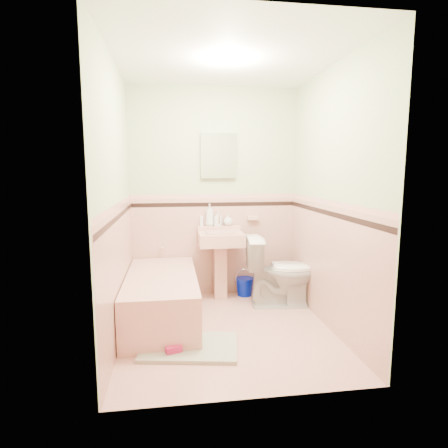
{
  "coord_description": "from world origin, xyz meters",
  "views": [
    {
      "loc": [
        -0.51,
        -3.35,
        1.53
      ],
      "look_at": [
        0.0,
        0.25,
        1.0
      ],
      "focal_mm": 29.64,
      "sensor_mm": 36.0,
      "label": 1
    }
  ],
  "objects": [
    {
      "name": "floor",
      "position": [
        0.0,
        0.0,
        0.0
      ],
      "size": [
        2.2,
        2.2,
        0.0
      ],
      "primitive_type": "plane",
      "color": "#DEA291",
      "rests_on": "ground"
    },
    {
      "name": "ceiling",
      "position": [
        0.0,
        0.0,
        2.5
      ],
      "size": [
        2.2,
        2.2,
        0.0
      ],
      "primitive_type": "plane",
      "rotation": [
        3.14,
        0.0,
        0.0
      ],
      "color": "white",
      "rests_on": "ground"
    },
    {
      "name": "wall_back",
      "position": [
        0.0,
        1.1,
        1.25
      ],
      "size": [
        2.5,
        0.0,
        2.5
      ],
      "primitive_type": "plane",
      "rotation": [
        1.57,
        0.0,
        0.0
      ],
      "color": "beige",
      "rests_on": "ground"
    },
    {
      "name": "wall_front",
      "position": [
        0.0,
        -1.1,
        1.25
      ],
      "size": [
        2.5,
        0.0,
        2.5
      ],
      "primitive_type": "plane",
      "rotation": [
        -1.57,
        0.0,
        0.0
      ],
      "color": "beige",
      "rests_on": "ground"
    },
    {
      "name": "wall_left",
      "position": [
        -1.0,
        0.0,
        1.25
      ],
      "size": [
        0.0,
        2.5,
        2.5
      ],
      "primitive_type": "plane",
      "rotation": [
        1.57,
        0.0,
        1.57
      ],
      "color": "beige",
      "rests_on": "ground"
    },
    {
      "name": "wall_right",
      "position": [
        1.0,
        0.0,
        1.25
      ],
      "size": [
        0.0,
        2.5,
        2.5
      ],
      "primitive_type": "plane",
      "rotation": [
        1.57,
        0.0,
        -1.57
      ],
      "color": "beige",
      "rests_on": "ground"
    },
    {
      "name": "wainscot_back",
      "position": [
        0.0,
        1.09,
        0.6
      ],
      "size": [
        2.0,
        0.0,
        2.0
      ],
      "primitive_type": "plane",
      "rotation": [
        1.57,
        0.0,
        0.0
      ],
      "color": "#E0A896",
      "rests_on": "ground"
    },
    {
      "name": "wainscot_front",
      "position": [
        0.0,
        -1.09,
        0.6
      ],
      "size": [
        2.0,
        0.0,
        2.0
      ],
      "primitive_type": "plane",
      "rotation": [
        -1.57,
        0.0,
        0.0
      ],
      "color": "#E0A896",
      "rests_on": "ground"
    },
    {
      "name": "wainscot_left",
      "position": [
        -0.99,
        0.0,
        0.6
      ],
      "size": [
        0.0,
        2.2,
        2.2
      ],
      "primitive_type": "plane",
      "rotation": [
        1.57,
        0.0,
        1.57
      ],
      "color": "#E0A896",
      "rests_on": "ground"
    },
    {
      "name": "wainscot_right",
      "position": [
        0.99,
        0.0,
        0.6
      ],
      "size": [
        0.0,
        2.2,
        2.2
      ],
      "primitive_type": "plane",
      "rotation": [
        1.57,
        0.0,
        -1.57
      ],
      "color": "#E0A896",
      "rests_on": "ground"
    },
    {
      "name": "accent_back",
      "position": [
        0.0,
        1.08,
        1.12
      ],
      "size": [
        2.0,
        0.0,
        2.0
      ],
      "primitive_type": "plane",
      "rotation": [
        1.57,
        0.0,
        0.0
      ],
      "color": "black",
      "rests_on": "ground"
    },
    {
      "name": "accent_front",
      "position": [
        0.0,
        -1.08,
        1.12
      ],
      "size": [
        2.0,
        0.0,
        2.0
      ],
      "primitive_type": "plane",
      "rotation": [
        -1.57,
        0.0,
        0.0
      ],
      "color": "black",
      "rests_on": "ground"
    },
    {
      "name": "accent_left",
      "position": [
        -0.98,
        0.0,
        1.12
      ],
      "size": [
        0.0,
        2.2,
        2.2
      ],
      "primitive_type": "plane",
      "rotation": [
        1.57,
        0.0,
        1.57
      ],
      "color": "black",
      "rests_on": "ground"
    },
    {
      "name": "accent_right",
      "position": [
        0.98,
        0.0,
        1.12
      ],
      "size": [
        0.0,
        2.2,
        2.2
      ],
      "primitive_type": "plane",
      "rotation": [
        1.57,
        0.0,
        -1.57
      ],
      "color": "black",
      "rests_on": "ground"
    },
    {
      "name": "cap_back",
      "position": [
        0.0,
        1.08,
        1.22
      ],
      "size": [
        2.0,
        0.0,
        2.0
      ],
      "primitive_type": "plane",
      "rotation": [
        1.57,
        0.0,
        0.0
      ],
      "color": "#DE9E92",
      "rests_on": "ground"
    },
    {
      "name": "cap_front",
      "position": [
        0.0,
        -1.08,
        1.22
      ],
      "size": [
        2.0,
        0.0,
        2.0
      ],
      "primitive_type": "plane",
      "rotation": [
        -1.57,
        0.0,
        0.0
      ],
      "color": "#DE9E92",
      "rests_on": "ground"
    },
    {
      "name": "cap_left",
      "position": [
        -0.98,
        0.0,
        1.22
      ],
      "size": [
        0.0,
        2.2,
        2.2
      ],
      "primitive_type": "plane",
      "rotation": [
        1.57,
        0.0,
        1.57
      ],
      "color": "#DE9E92",
      "rests_on": "ground"
    },
    {
      "name": "cap_right",
      "position": [
        0.98,
        0.0,
        1.22
      ],
      "size": [
        0.0,
        2.2,
        2.2
      ],
      "primitive_type": "plane",
      "rotation": [
        1.57,
        0.0,
        -1.57
      ],
      "color": "#DE9E92",
      "rests_on": "ground"
    },
    {
      "name": "bathtub",
      "position": [
        -0.63,
        0.33,
        0.23
      ],
      "size": [
        0.7,
        1.5,
        0.45
      ],
      "primitive_type": "cube",
      "color": "#D99F8D",
      "rests_on": "floor"
    },
    {
      "name": "tub_faucet",
      "position": [
        -0.63,
        1.05,
        0.63
      ],
      "size": [
        0.04,
        0.12,
        0.04
      ],
      "primitive_type": "cylinder",
      "rotation": [
        1.57,
        0.0,
        0.0
      ],
      "color": "silver",
      "rests_on": "wall_back"
    },
    {
      "name": "sink",
      "position": [
        0.05,
        0.86,
        0.41
      ],
      "size": [
        0.52,
        0.48,
        0.81
      ],
      "primitive_type": null,
      "color": "#D99F8D",
      "rests_on": "floor"
    },
    {
      "name": "sink_faucet",
      "position": [
        0.05,
        1.0,
        0.95
      ],
      "size": [
        0.02,
        0.02,
        0.1
      ],
      "primitive_type": "cylinder",
      "color": "silver",
      "rests_on": "sink"
    },
    {
      "name": "medicine_cabinet",
      "position": [
        0.05,
        1.07,
        1.7
      ],
      "size": [
        0.42,
        0.04,
        0.53
      ],
      "primitive_type": "cube",
      "color": "white",
      "rests_on": "wall_back"
    },
    {
      "name": "soap_dish",
      "position": [
        0.47,
        1.06,
        0.95
      ],
      "size": [
        0.13,
        0.08,
        0.04
      ],
      "primitive_type": "cube",
      "color": "#D99F8D",
      "rests_on": "wall_back"
    },
    {
      "name": "soap_bottle_left",
      "position": [
        -0.06,
        1.04,
        1.0
      ],
      "size": [
        0.12,
        0.12,
        0.27
      ],
      "primitive_type": "imported",
      "rotation": [
        0.0,
        0.0,
        -0.17
      ],
      "color": "#B2B2B2",
      "rests_on": "sink"
    },
    {
      "name": "soap_bottle_mid",
      "position": [
        0.04,
        1.04,
        0.96
      ],
      "size": [
        0.11,
        0.11,
        0.18
      ],
      "primitive_type": "imported",
      "rotation": [
        0.0,
        0.0,
        -0.35
      ],
      "color": "#B2B2B2",
      "rests_on": "sink"
    },
    {
      "name": "soap_bottle_right",
      "position": [
        0.16,
        1.04,
        0.94
      ],
      "size": [
        0.14,
        0.14,
        0.14
      ],
      "primitive_type": "imported",
      "rotation": [
        0.0,
        0.0,
        -0.35
      ],
      "color": "#B2B2B2",
      "rests_on": "sink"
    },
    {
      "name": "tube",
      "position": [
        -0.16,
        1.04,
        0.93
      ],
      "size": [
        0.05,
        0.05,
        0.12
      ],
      "primitive_type": "cylinder",
      "rotation": [
        0.0,
        0.0,
        0.34
      ],
      "color": "white",
      "rests_on": "sink"
    },
    {
      "name": "toilet",
      "position": [
        0.7,
        0.59,
        0.4
      ],
      "size": [
        0.82,
        0.52,
        0.79
      ],
      "primitive_type": "imported",
      "rotation": [
        0.0,
        0.0,
        1.47
      ],
      "color": "white",
      "rests_on": "floor"
    },
    {
      "name": "bucket",
      "position": [
        0.36,
        0.97,
        0.11
      ],
      "size": [
        0.26,
        0.26,
        0.22
      ],
      "primitive_type": null,
      "rotation": [
        0.0,
        0.0,
        0.21
      ],
      "color": "#0214B1",
      "rests_on": "floor"
    },
    {
      "name": "bath_mat",
      "position": [
        -0.38,
        -0.33,
        0.02
      ],
      "size": [
        0.9,
        0.67,
        0.03
      ],
      "primitive_type": "cube",
      "rotation": [
        0.0,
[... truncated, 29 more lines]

